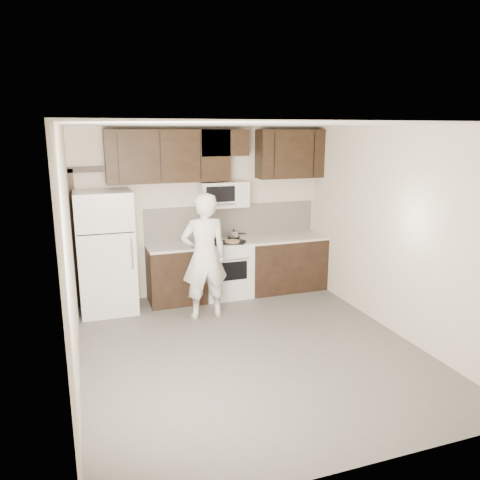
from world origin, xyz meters
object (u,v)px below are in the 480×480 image
stove (226,268)px  refrigerator (106,252)px  microwave (223,194)px  person (204,256)px

stove → refrigerator: refrigerator is taller
microwave → person: bearing=-122.4°
refrigerator → person: size_ratio=0.99×
stove → microwave: bearing=90.1°
stove → microwave: size_ratio=1.24×
microwave → refrigerator: size_ratio=0.42×
stove → microwave: 1.20m
stove → refrigerator: size_ratio=0.52×
microwave → refrigerator: bearing=-174.9°
refrigerator → stove: bearing=1.5°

